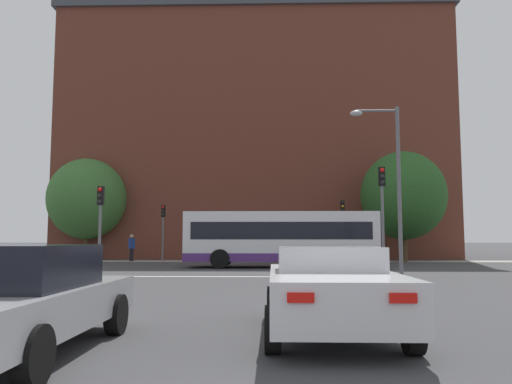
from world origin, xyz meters
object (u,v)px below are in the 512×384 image
(street_lamp_junction, at_px, (390,172))
(bus_crossing_lead, at_px, (281,238))
(pedestrian_walking_west, at_px, (275,246))
(car_saloon_left, at_px, (15,298))
(traffic_light_far_left, at_px, (163,223))
(traffic_light_near_right, at_px, (382,203))
(traffic_light_far_right, at_px, (343,220))
(pedestrian_walking_east, at_px, (306,246))
(traffic_light_near_left, at_px, (100,215))
(pedestrian_waiting, at_px, (132,245))
(car_roadster_right, at_px, (330,290))

(street_lamp_junction, bearing_deg, bus_crossing_lead, 120.74)
(bus_crossing_lead, xyz_separation_m, pedestrian_walking_west, (-0.22, 6.97, -0.51))
(car_saloon_left, relative_size, traffic_light_far_left, 1.20)
(traffic_light_near_right, distance_m, traffic_light_far_right, 12.63)
(traffic_light_far_right, xyz_separation_m, pedestrian_walking_east, (-2.35, 1.35, -1.74))
(traffic_light_far_right, bearing_deg, traffic_light_far_left, 177.46)
(traffic_light_near_left, relative_size, pedestrian_walking_east, 2.18)
(pedestrian_waiting, xyz_separation_m, pedestrian_walking_west, (9.78, -0.08, -0.02))
(bus_crossing_lead, height_order, traffic_light_near_left, traffic_light_near_left)
(traffic_light_far_right, height_order, pedestrian_walking_west, traffic_light_far_right)
(car_roadster_right, xyz_separation_m, traffic_light_far_left, (-8.21, 25.81, 1.88))
(street_lamp_junction, distance_m, pedestrian_walking_east, 15.44)
(car_saloon_left, bearing_deg, pedestrian_waiting, 102.53)
(car_saloon_left, height_order, pedestrian_walking_east, pedestrian_walking_east)
(car_saloon_left, distance_m, car_roadster_right, 4.62)
(car_saloon_left, distance_m, pedestrian_walking_east, 28.75)
(pedestrian_waiting, distance_m, pedestrian_walking_east, 11.99)
(car_saloon_left, height_order, traffic_light_near_right, traffic_light_near_right)
(street_lamp_junction, distance_m, pedestrian_walking_west, 15.06)
(traffic_light_near_left, distance_m, pedestrian_waiting, 13.32)
(car_saloon_left, xyz_separation_m, traffic_light_far_left, (-3.84, 27.31, 1.85))
(pedestrian_walking_east, relative_size, pedestrian_walking_west, 0.96)
(street_lamp_junction, height_order, pedestrian_waiting, street_lamp_junction)
(car_saloon_left, distance_m, traffic_light_near_right, 16.47)
(traffic_light_far_right, xyz_separation_m, street_lamp_junction, (-0.10, -13.60, 1.43))
(traffic_light_near_left, bearing_deg, traffic_light_near_right, -0.50)
(traffic_light_near_left, bearing_deg, pedestrian_waiting, 99.64)
(pedestrian_waiting, bearing_deg, traffic_light_far_right, -51.93)
(traffic_light_far_right, xyz_separation_m, traffic_light_near_left, (-12.09, -12.52, -0.21))
(pedestrian_waiting, bearing_deg, pedestrian_walking_east, -45.90)
(traffic_light_near_left, relative_size, pedestrian_walking_west, 2.08)
(car_roadster_right, xyz_separation_m, traffic_light_near_left, (-8.12, 12.75, 1.83))
(street_lamp_junction, bearing_deg, pedestrian_walking_east, 98.54)
(pedestrian_walking_west, bearing_deg, bus_crossing_lead, -58.00)
(pedestrian_waiting, bearing_deg, traffic_light_near_right, -92.84)
(traffic_light_far_left, bearing_deg, traffic_light_near_right, -47.74)
(car_roadster_right, height_order, bus_crossing_lead, bus_crossing_lead)
(traffic_light_far_left, relative_size, pedestrian_waiting, 2.10)
(traffic_light_far_left, distance_m, traffic_light_near_left, 13.06)
(traffic_light_near_right, xyz_separation_m, pedestrian_waiting, (-14.09, 13.15, -1.94))
(car_roadster_right, bearing_deg, pedestrian_walking_west, 91.76)
(car_saloon_left, bearing_deg, bus_crossing_lead, 78.95)
(traffic_light_near_right, bearing_deg, traffic_light_far_left, 132.26)
(street_lamp_junction, bearing_deg, car_saloon_left, -122.03)
(traffic_light_near_right, height_order, traffic_light_far_right, traffic_light_near_right)
(car_saloon_left, relative_size, bus_crossing_lead, 0.45)
(bus_crossing_lead, distance_m, pedestrian_walking_east, 8.13)
(traffic_light_far_left, bearing_deg, bus_crossing_lead, -41.90)
(traffic_light_far_left, relative_size, pedestrian_walking_west, 2.12)
(traffic_light_far_left, relative_size, traffic_light_near_left, 1.02)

